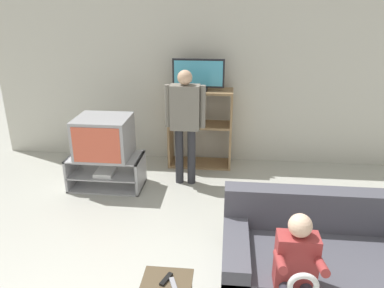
# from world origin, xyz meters

# --- Properties ---
(wall_back) EXTENTS (6.40, 0.06, 2.60)m
(wall_back) POSITION_xyz_m (0.00, 3.82, 1.30)
(wall_back) COLOR beige
(wall_back) RESTS_ON ground_plane
(tv_stand) EXTENTS (0.97, 0.52, 0.44)m
(tv_stand) POSITION_xyz_m (-1.20, 2.70, 0.22)
(tv_stand) COLOR #A8A8AD
(tv_stand) RESTS_ON ground_plane
(television_main) EXTENTS (0.68, 0.60, 0.54)m
(television_main) POSITION_xyz_m (-1.19, 2.70, 0.71)
(television_main) COLOR #9E9EA3
(television_main) RESTS_ON tv_stand
(media_shelf) EXTENTS (0.94, 0.40, 1.17)m
(media_shelf) POSITION_xyz_m (-0.01, 3.55, 0.60)
(media_shelf) COLOR #9E7A51
(media_shelf) RESTS_ON ground_plane
(television_flat) EXTENTS (0.73, 0.20, 0.44)m
(television_flat) POSITION_xyz_m (-0.04, 3.53, 1.38)
(television_flat) COLOR black
(television_flat) RESTS_ON media_shelf
(remote_control_black) EXTENTS (0.09, 0.15, 0.02)m
(remote_control_black) POSITION_xyz_m (-0.02, 0.52, 0.41)
(remote_control_black) COLOR black
(remote_control_black) RESTS_ON snack_table
(remote_control_white) EXTENTS (0.09, 0.15, 0.02)m
(remote_control_white) POSITION_xyz_m (0.04, 0.47, 0.41)
(remote_control_white) COLOR gray
(remote_control_white) RESTS_ON snack_table
(couch) EXTENTS (1.73, 0.95, 0.78)m
(couch) POSITION_xyz_m (1.26, 1.06, 0.26)
(couch) COLOR #4C4C56
(couch) RESTS_ON ground_plane
(person_standing_adult) EXTENTS (0.53, 0.20, 1.56)m
(person_standing_adult) POSITION_xyz_m (-0.16, 2.93, 0.94)
(person_standing_adult) COLOR #2D2D33
(person_standing_adult) RESTS_ON ground_plane
(person_seated_child) EXTENTS (0.33, 0.43, 0.99)m
(person_seated_child) POSITION_xyz_m (0.93, 0.52, 0.57)
(person_seated_child) COLOR #2D2D38
(person_seated_child) RESTS_ON ground_plane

